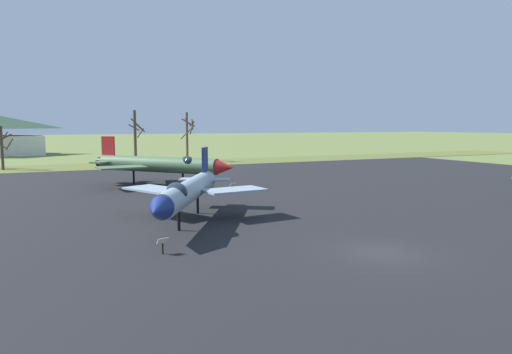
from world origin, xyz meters
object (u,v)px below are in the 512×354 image
(jet_fighter_front_right, at_px, (160,164))
(jet_fighter_rear_center, at_px, (188,191))
(info_placard_front_right, at_px, (233,187))
(info_placard_rear_center, at_px, (163,244))

(jet_fighter_front_right, bearing_deg, jet_fighter_rear_center, -98.43)
(info_placard_front_right, distance_m, jet_fighter_rear_center, 13.57)
(info_placard_front_right, height_order, jet_fighter_rear_center, jet_fighter_rear_center)
(jet_fighter_rear_center, distance_m, info_placard_rear_center, 7.62)
(info_placard_rear_center, bearing_deg, info_placard_front_right, 58.17)
(jet_fighter_front_right, relative_size, info_placard_front_right, 14.58)
(jet_fighter_front_right, bearing_deg, info_placard_rear_center, -103.58)
(jet_fighter_rear_center, height_order, info_placard_rear_center, jet_fighter_rear_center)
(jet_fighter_front_right, xyz_separation_m, info_placard_rear_center, (-6.04, -25.02, -1.76))
(jet_fighter_front_right, distance_m, jet_fighter_rear_center, 18.54)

